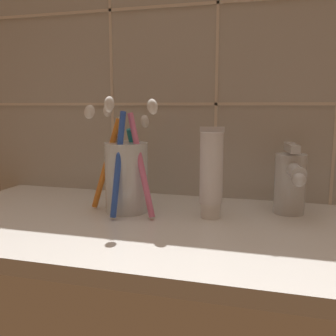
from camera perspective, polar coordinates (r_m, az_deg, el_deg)
The scene contains 5 objects.
sink_counter at distance 54.04cm, azimuth 2.38°, elevation -9.46°, with size 78.70×34.31×2.00cm, color silver.
tile_wall_backsplash at distance 68.50cm, azimuth 5.87°, elevation 14.67°, with size 88.70×1.72×49.58cm.
toothbrush_cup at distance 58.88cm, azimuth -6.41°, elevation -0.80°, with size 13.98×13.42×18.00cm.
toothpaste_tube at distance 55.37cm, azimuth 6.61°, elevation -0.83°, with size 3.56×3.40×13.53cm.
sink_faucet at distance 60.12cm, azimuth 18.19°, elevation -1.87°, with size 4.70×10.32×10.84cm.
Camera 1 is at (11.27, -49.87, 18.50)cm, focal length 40.00 mm.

